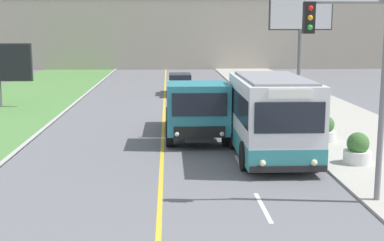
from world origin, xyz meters
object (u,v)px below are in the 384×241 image
object	(u,v)px
dump_truck	(197,111)
planter_round_near	(358,150)
billboard_large	(301,14)
planter_round_second	(325,130)
city_bus	(272,118)
traffic_light_mast	(360,68)
car_distant	(180,85)

from	to	relation	value
dump_truck	planter_round_near	size ratio (longest dim) A/B	6.07
billboard_large	planter_round_near	size ratio (longest dim) A/B	6.67
planter_round_second	dump_truck	bearing A→B (deg)	172.61
city_bus	traffic_light_mast	size ratio (longest dim) A/B	0.98
car_distant	billboard_large	distance (m)	9.57
car_distant	city_bus	bearing A→B (deg)	-81.41
city_bus	car_distant	size ratio (longest dim) A/B	1.31
billboard_large	planter_round_near	xyz separation A→B (m)	(-2.15, -17.42, -4.97)
billboard_large	planter_round_second	world-z (taller)	billboard_large
traffic_light_mast	billboard_large	world-z (taller)	billboard_large
car_distant	traffic_light_mast	xyz separation A→B (m)	(4.19, -23.96, 2.99)
dump_truck	planter_round_second	xyz separation A→B (m)	(5.27, -0.68, -0.72)
dump_truck	city_bus	bearing A→B (deg)	-52.75
car_distant	billboard_large	bearing A→B (deg)	-18.52
car_distant	planter_round_second	bearing A→B (deg)	-71.08
car_distant	planter_round_second	size ratio (longest dim) A/B	4.07
traffic_light_mast	billboard_large	bearing A→B (deg)	80.30
planter_round_second	planter_round_near	bearing A→B (deg)	-89.00
billboard_large	traffic_light_mast	bearing A→B (deg)	-99.70
traffic_light_mast	planter_round_near	bearing A→B (deg)	69.10
city_bus	dump_truck	size ratio (longest dim) A/B	0.86
planter_round_near	city_bus	bearing A→B (deg)	160.21
car_distant	billboard_large	world-z (taller)	billboard_large
dump_truck	planter_round_near	world-z (taller)	dump_truck
dump_truck	billboard_large	world-z (taller)	billboard_large
billboard_large	planter_round_near	world-z (taller)	billboard_large
planter_round_near	planter_round_second	xyz separation A→B (m)	(-0.06, 3.65, -0.01)
city_bus	dump_truck	world-z (taller)	city_bus
traffic_light_mast	dump_truck	bearing A→B (deg)	114.95
car_distant	dump_truck	bearing A→B (deg)	-88.74
traffic_light_mast	planter_round_near	world-z (taller)	traffic_light_mast
planter_round_near	traffic_light_mast	bearing A→B (deg)	-110.90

